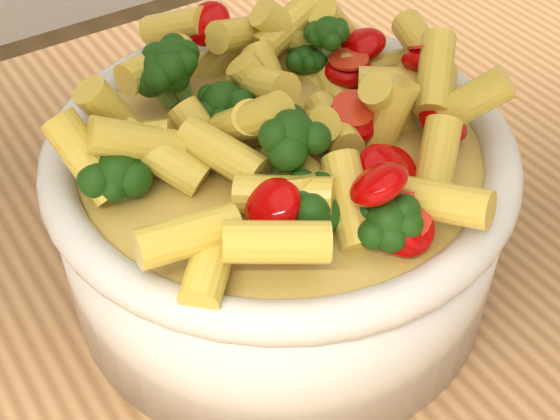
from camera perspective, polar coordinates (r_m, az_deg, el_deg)
serving_bowl at (r=0.47m, az=-0.00°, el=0.13°), size 0.27×0.27×0.12m
pasta_salad at (r=0.42m, az=-0.00°, el=7.22°), size 0.21×0.21×0.05m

